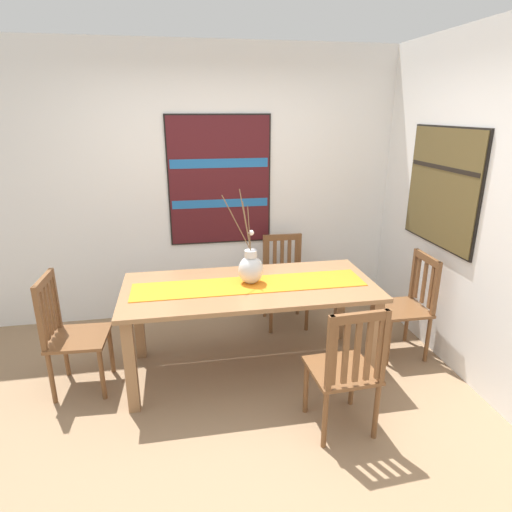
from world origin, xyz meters
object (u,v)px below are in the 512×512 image
Objects in this scene: dining_table at (250,297)px; painting_on_side_wall at (443,188)px; centerpiece_vase at (251,268)px; chair_3 at (69,332)px; chair_1 at (346,368)px; chair_2 at (284,278)px; painting_on_back_wall at (220,181)px; chair_0 at (407,304)px.

dining_table is 2.01× the size of painting_on_side_wall.
centerpiece_vase reaches higher than chair_3.
chair_2 is at bearing 90.21° from chair_1.
painting_on_back_wall reaches higher than chair_2.
chair_2 is at bearing -31.16° from painting_on_back_wall.
centerpiece_vase is 0.80× the size of chair_0.
chair_0 is at bearing 0.66° from chair_3.
centerpiece_vase is at bearing -84.14° from painting_on_back_wall.
dining_table is 1.40m from chair_3.
dining_table is 1.42m from chair_0.
centerpiece_vase is 0.57× the size of painting_on_back_wall.
chair_3 reaches higher than chair_2.
chair_2 is (-0.91, 0.79, 0.00)m from chair_0.
centerpiece_vase is 1.46m from chair_0.
chair_0 is at bearing -40.97° from chair_2.
chair_1 is at bearing -61.22° from centerpiece_vase.
chair_0 reaches higher than dining_table.
chair_3 is at bearing -177.02° from painting_on_side_wall.
centerpiece_vase is 1.76m from painting_on_side_wall.
chair_0 is 0.92× the size of painting_on_side_wall.
painting_on_side_wall is (1.66, 0.12, 0.57)m from centerpiece_vase.
centerpiece_vase is 1.47m from chair_3.
chair_3 is (-1.39, -0.00, -0.17)m from dining_table.
painting_on_side_wall is (1.68, 0.16, 0.80)m from dining_table.
painting_on_side_wall is at bearing 25.31° from chair_0.
dining_table is 1.87m from painting_on_side_wall.
painting_on_side_wall reaches higher than centerpiece_vase.
painting_on_back_wall reaches higher than centerpiece_vase.
painting_on_back_wall is 2.05m from painting_on_side_wall.
dining_table is at bearing -178.85° from chair_0.
chair_1 is 0.74× the size of painting_on_back_wall.
chair_1 reaches higher than chair_3.
chair_3 is (-2.80, -0.03, 0.02)m from chair_0.
centerpiece_vase reaches higher than chair_0.
chair_0 is 0.72× the size of painting_on_back_wall.
chair_0 is 2.80m from chair_3.
painting_on_back_wall is at bearing 106.50° from chair_1.
centerpiece_vase is at bearing -121.14° from chair_2.
painting_on_back_wall is at bearing 42.61° from chair_3.
painting_on_side_wall is at bearing 5.33° from dining_table.
chair_0 reaches higher than chair_2.
chair_1 reaches higher than chair_0.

